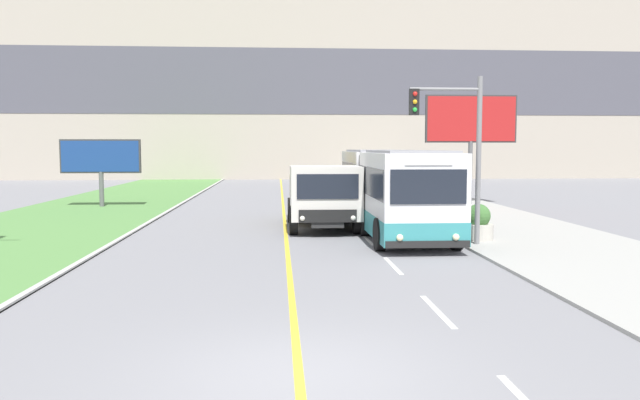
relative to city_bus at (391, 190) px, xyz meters
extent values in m
plane|color=slate|center=(-3.96, -14.86, -1.54)|extent=(300.00, 300.00, 0.00)
cube|color=gold|center=(-3.96, -14.86, -1.53)|extent=(0.14, 140.00, 0.01)
cube|color=silver|center=(-1.21, -11.66, -1.53)|extent=(0.12, 2.40, 0.01)
cube|color=silver|center=(-1.21, -7.06, -1.53)|extent=(0.12, 2.40, 0.01)
cube|color=silver|center=(-1.21, -2.46, -1.53)|extent=(0.12, 2.40, 0.01)
cube|color=silver|center=(-1.21, 2.14, -1.53)|extent=(0.12, 2.40, 0.01)
cube|color=silver|center=(-1.21, 6.74, -1.53)|extent=(0.12, 2.40, 0.01)
cube|color=silver|center=(-1.21, 11.34, -1.53)|extent=(0.12, 2.40, 0.01)
cube|color=silver|center=(-1.21, 15.94, -1.53)|extent=(0.12, 2.40, 0.01)
cube|color=#A89E8E|center=(-3.96, 42.14, 7.56)|extent=(80.00, 8.00, 18.20)
cube|color=#4C4C56|center=(-3.96, 38.12, 8.02)|extent=(80.00, 0.04, 6.37)
cube|color=silver|center=(0.00, -3.16, 0.07)|extent=(2.48, 5.45, 2.67)
cube|color=teal|center=(0.00, -3.16, -0.91)|extent=(2.50, 5.47, 0.70)
cube|color=black|center=(0.00, -3.16, 0.47)|extent=(2.50, 5.01, 0.93)
cube|color=gray|center=(0.00, -3.16, 1.45)|extent=(2.11, 4.90, 0.08)
cube|color=silver|center=(0.00, 3.19, 0.07)|extent=(2.48, 5.45, 2.67)
cube|color=teal|center=(0.00, 3.19, -0.91)|extent=(2.50, 5.47, 0.70)
cube|color=black|center=(0.00, 3.19, 0.47)|extent=(2.50, 5.01, 0.93)
cube|color=gray|center=(0.00, 3.19, 1.45)|extent=(2.11, 4.90, 0.08)
cube|color=#474747|center=(0.00, 0.02, 0.07)|extent=(2.28, 0.90, 2.45)
cube|color=black|center=(0.00, -5.90, 0.47)|extent=(2.18, 0.04, 0.98)
cube|color=black|center=(0.00, -5.91, -1.16)|extent=(2.43, 0.06, 0.20)
sphere|color=#F4EAB2|center=(-0.81, -5.92, -0.96)|extent=(0.20, 0.20, 0.20)
sphere|color=#F4EAB2|center=(0.81, -5.92, -0.96)|extent=(0.20, 0.20, 0.20)
cube|color=white|center=(0.00, -5.90, 1.23)|extent=(1.36, 0.04, 0.28)
cylinder|color=black|center=(-1.18, -4.68, -1.04)|extent=(0.28, 1.00, 1.00)
cylinder|color=black|center=(1.18, -4.68, -1.04)|extent=(0.28, 1.00, 1.00)
cylinder|color=black|center=(-1.18, -1.41, -1.04)|extent=(0.28, 1.00, 1.00)
cylinder|color=black|center=(1.18, -1.41, -1.04)|extent=(0.28, 1.00, 1.00)
cylinder|color=black|center=(-1.18, 3.74, -1.04)|extent=(0.28, 1.00, 1.00)
cylinder|color=black|center=(1.18, 3.74, -1.04)|extent=(0.28, 1.00, 1.00)
cube|color=black|center=(-2.53, 1.12, -1.09)|extent=(1.12, 6.12, 0.20)
cube|color=beige|center=(-2.53, -0.71, -0.04)|extent=(2.50, 2.45, 1.90)
cube|color=black|center=(-2.53, -1.96, 0.25)|extent=(2.12, 0.04, 0.86)
cube|color=black|center=(-2.53, -1.97, -0.77)|extent=(2.00, 0.06, 0.44)
sphere|color=silver|center=(-3.40, -1.98, -0.84)|extent=(0.18, 0.18, 0.18)
sphere|color=silver|center=(-1.66, -1.98, -0.84)|extent=(0.18, 0.18, 0.18)
cube|color=#B7931E|center=(-2.53, 2.47, -0.93)|extent=(2.37, 3.42, 0.12)
cube|color=#B7931E|center=(-3.66, 2.47, -0.30)|extent=(0.12, 3.42, 1.38)
cube|color=#B7931E|center=(-1.40, 2.47, -0.30)|extent=(0.12, 3.42, 1.38)
cube|color=#B7931E|center=(-2.53, 0.82, -0.30)|extent=(2.37, 0.12, 1.38)
cube|color=#B7931E|center=(-2.53, 4.12, -0.30)|extent=(2.37, 0.12, 1.38)
cube|color=#B7931E|center=(-2.53, 0.82, 0.52)|extent=(2.37, 0.12, 0.24)
cylinder|color=black|center=(-3.68, -0.96, -1.02)|extent=(0.30, 1.04, 1.04)
cylinder|color=black|center=(-1.38, -0.96, -1.02)|extent=(0.30, 1.04, 1.04)
cylinder|color=black|center=(-3.68, 2.64, -1.02)|extent=(0.30, 1.04, 1.04)
cylinder|color=black|center=(-1.38, 2.64, -1.02)|extent=(0.30, 1.04, 1.04)
cube|color=black|center=(0.11, 19.76, -1.04)|extent=(1.80, 4.30, 0.61)
cube|color=black|center=(0.11, 19.87, -0.41)|extent=(1.53, 2.36, 0.65)
cylinder|color=black|center=(-0.70, 18.47, -1.23)|extent=(0.18, 0.62, 0.62)
cylinder|color=black|center=(0.92, 18.47, -1.23)|extent=(0.18, 0.62, 0.62)
cylinder|color=black|center=(-0.70, 21.05, -1.23)|extent=(0.18, 0.62, 0.62)
cylinder|color=black|center=(0.92, 21.05, -1.23)|extent=(0.18, 0.62, 0.62)
cylinder|color=slate|center=(2.02, -4.07, 1.12)|extent=(0.16, 0.16, 5.30)
cylinder|color=slate|center=(0.92, -4.07, 3.37)|extent=(2.20, 0.10, 0.10)
cube|color=black|center=(-0.04, -4.07, 2.97)|extent=(0.28, 0.24, 0.80)
sphere|color=red|center=(-0.04, -4.20, 3.21)|extent=(0.14, 0.14, 0.14)
sphere|color=orange|center=(-0.04, -4.20, 2.97)|extent=(0.14, 0.14, 0.14)
sphere|color=green|center=(-0.04, -4.20, 2.73)|extent=(0.14, 0.14, 0.14)
cylinder|color=#59595B|center=(6.09, 9.76, 0.19)|extent=(0.24, 0.24, 3.46)
cube|color=#333333|center=(6.09, 9.76, 3.11)|extent=(4.93, 0.20, 2.53)
cube|color=#AD1E1E|center=(6.09, 9.65, 3.11)|extent=(4.77, 0.02, 2.37)
cylinder|color=#59595B|center=(-13.48, 10.17, -0.61)|extent=(0.24, 0.24, 1.86)
cube|color=#333333|center=(-13.48, 10.17, 1.13)|extent=(4.13, 0.20, 1.77)
cube|color=navy|center=(-13.48, 10.06, 1.13)|extent=(3.97, 0.02, 1.61)
cylinder|color=#B7B2A8|center=(2.35, -3.16, -1.20)|extent=(0.99, 0.99, 0.52)
sphere|color=#3D6B33|center=(2.35, -3.16, -0.66)|extent=(0.79, 0.79, 0.79)
cylinder|color=#B7B2A8|center=(2.30, 0.65, -1.19)|extent=(0.96, 0.96, 0.53)
sphere|color=#3D6B33|center=(2.30, 0.65, -0.66)|extent=(0.77, 0.77, 0.77)
cylinder|color=#B7B2A8|center=(2.41, 4.46, -1.20)|extent=(1.05, 1.05, 0.51)
sphere|color=#3D6B33|center=(2.41, 4.46, -0.65)|extent=(0.84, 0.84, 0.84)
cylinder|color=#B7B2A8|center=(2.32, 8.27, -1.21)|extent=(0.97, 0.97, 0.49)
sphere|color=#3D6B33|center=(2.32, 8.27, -0.70)|extent=(0.78, 0.78, 0.78)
camera|label=1|loc=(-4.23, -23.15, 1.57)|focal=35.00mm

